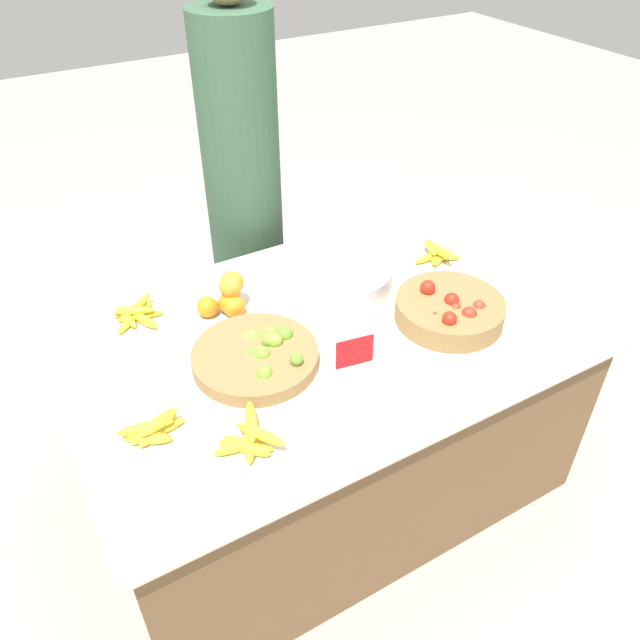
% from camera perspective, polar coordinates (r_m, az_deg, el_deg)
% --- Properties ---
extents(ground_plane, '(12.00, 12.00, 0.00)m').
position_cam_1_polar(ground_plane, '(2.54, 0.00, -13.49)').
color(ground_plane, '#ADA599').
extents(market_table, '(1.65, 1.11, 0.70)m').
position_cam_1_polar(market_table, '(2.28, 0.00, -7.97)').
color(market_table, brown).
rests_on(market_table, ground_plane).
extents(lime_bowl, '(0.39, 0.39, 0.08)m').
position_cam_1_polar(lime_bowl, '(1.92, -5.81, -3.26)').
color(lime_bowl, olive).
rests_on(lime_bowl, market_table).
extents(tomato_basket, '(0.36, 0.36, 0.12)m').
position_cam_1_polar(tomato_basket, '(2.12, 11.69, 0.94)').
color(tomato_basket, olive).
rests_on(tomato_basket, market_table).
extents(orange_pile, '(0.17, 0.13, 0.14)m').
position_cam_1_polar(orange_pile, '(2.12, -8.43, 2.14)').
color(orange_pile, orange).
rests_on(orange_pile, market_table).
extents(metal_bowl, '(0.37, 0.37, 0.08)m').
position_cam_1_polar(metal_bowl, '(2.24, 1.82, 4.08)').
color(metal_bowl, silver).
rests_on(metal_bowl, market_table).
extents(price_sign, '(0.12, 0.03, 0.10)m').
position_cam_1_polar(price_sign, '(1.89, 3.18, -2.93)').
color(price_sign, red).
rests_on(price_sign, market_table).
extents(banana_bunch_middle_left, '(0.19, 0.11, 0.06)m').
position_cam_1_polar(banana_bunch_middle_left, '(1.76, -14.96, -9.67)').
color(banana_bunch_middle_left, yellow).
rests_on(banana_bunch_middle_left, market_table).
extents(banana_bunch_middle_right, '(0.18, 0.19, 0.05)m').
position_cam_1_polar(banana_bunch_middle_right, '(2.18, -16.55, 0.51)').
color(banana_bunch_middle_right, yellow).
rests_on(banana_bunch_middle_right, market_table).
extents(banana_bunch_back_center, '(0.18, 0.18, 0.06)m').
position_cam_1_polar(banana_bunch_back_center, '(2.43, 10.62, 5.99)').
color(banana_bunch_back_center, yellow).
rests_on(banana_bunch_back_center, market_table).
extents(banana_bunch_front_left, '(0.18, 0.20, 0.06)m').
position_cam_1_polar(banana_bunch_front_left, '(1.69, -6.53, -10.79)').
color(banana_bunch_front_left, yellow).
rests_on(banana_bunch_front_left, market_table).
extents(vendor_person, '(0.31, 0.31, 1.70)m').
position_cam_1_polar(vendor_person, '(2.66, -6.93, 10.88)').
color(vendor_person, '#385B42').
rests_on(vendor_person, ground_plane).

